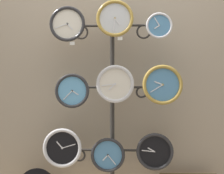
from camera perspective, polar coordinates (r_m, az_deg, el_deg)
name	(u,v)px	position (r m, az deg, el deg)	size (l,w,h in m)	color
shop_wall	(113,49)	(2.85, 0.18, 6.89)	(4.40, 0.04, 2.80)	gray
display_stand	(112,129)	(2.66, 0.05, -7.67)	(0.66, 0.34, 1.86)	#282623
clock_top_left	(67,24)	(2.66, -8.16, 11.34)	(0.30, 0.04, 0.30)	silver
clock_top_center	(115,18)	(2.64, 0.53, 12.42)	(0.31, 0.04, 0.31)	silver
clock_top_right	(159,26)	(2.63, 8.62, 11.01)	(0.22, 0.04, 0.22)	#4C84B2
clock_middle_left	(72,91)	(2.57, -7.29, -0.70)	(0.28, 0.04, 0.28)	#60A8DB
clock_middle_center	(115,84)	(2.56, 0.58, 0.56)	(0.31, 0.04, 0.31)	silver
clock_middle_right	(163,85)	(2.56, 9.23, 0.41)	(0.33, 0.04, 0.33)	#4C84B2
clock_bottom_left	(62,148)	(2.62, -9.07, -10.94)	(0.32, 0.04, 0.32)	black
clock_bottom_center	(108,155)	(2.61, -0.76, -12.31)	(0.28, 0.04, 0.28)	#4C84B2
clock_bottom_right	(155,152)	(2.61, 7.84, -11.63)	(0.30, 0.04, 0.30)	black
price_tag_upper	(72,43)	(2.62, -7.30, 7.94)	(0.04, 0.00, 0.03)	white
price_tag_mid	(120,38)	(2.60, 1.48, 8.88)	(0.04, 0.00, 0.03)	white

